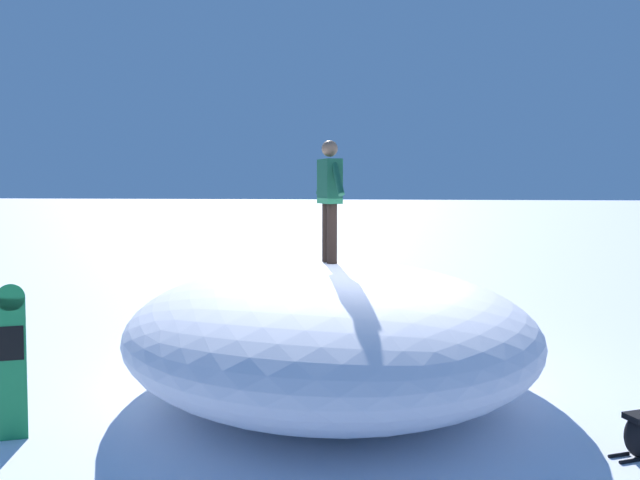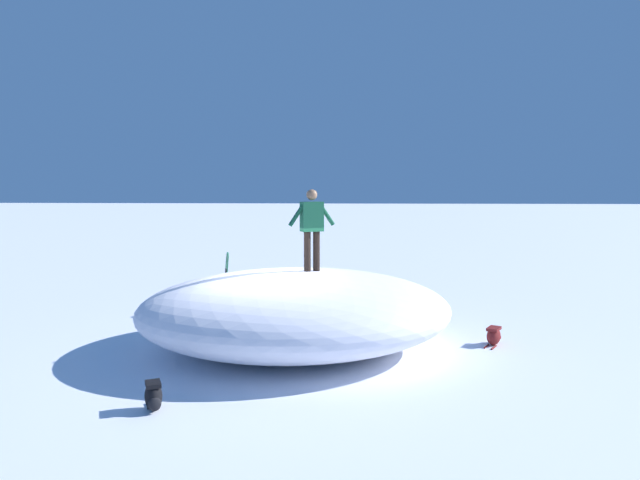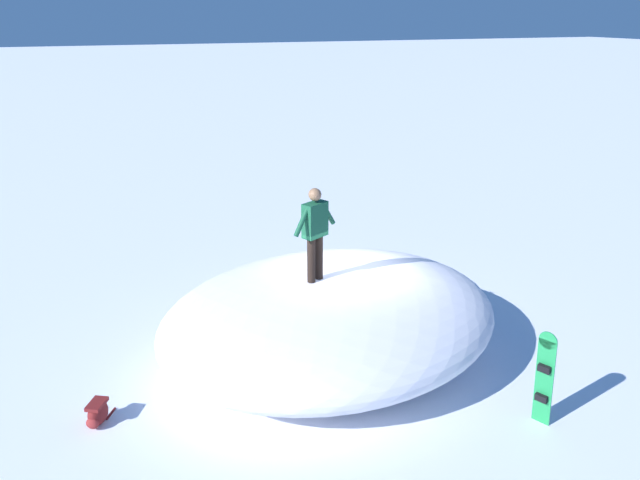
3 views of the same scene
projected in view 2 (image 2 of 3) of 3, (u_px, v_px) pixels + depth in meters
name	position (u px, v px, depth m)	size (l,w,h in m)	color
ground	(264.00, 355.00, 10.90)	(240.00, 240.00, 0.00)	white
snow_mound	(296.00, 310.00, 11.24)	(5.25, 6.38, 1.62)	white
snowboarder_standing	(312.00, 224.00, 11.10)	(0.94, 0.53, 1.66)	black
snowboard_primary_upright	(226.00, 282.00, 14.45)	(0.26, 0.33, 1.64)	#1E8C47
backpack_near	(153.00, 396.00, 8.10)	(0.41, 0.54, 0.44)	black
backpack_far	(494.00, 336.00, 11.57)	(0.49, 0.65, 0.38)	maroon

